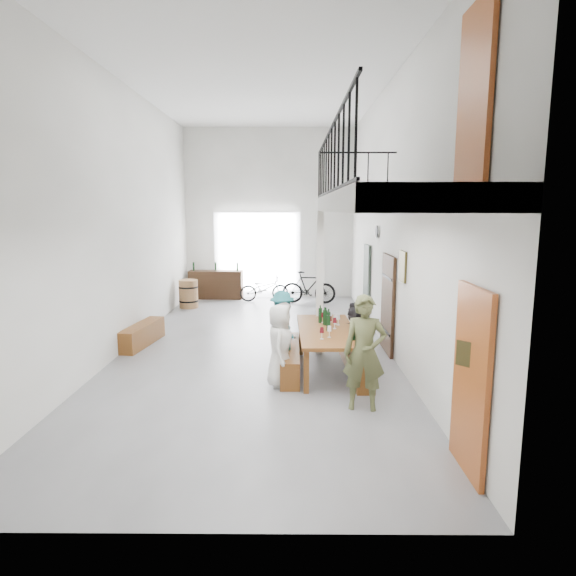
{
  "coord_description": "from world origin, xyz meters",
  "views": [
    {
      "loc": [
        0.74,
        -9.93,
        2.91
      ],
      "look_at": [
        0.67,
        -0.5,
        1.36
      ],
      "focal_mm": 30.0,
      "sensor_mm": 36.0,
      "label": 1
    }
  ],
  "objects_px": {
    "tasting_table": "(326,334)",
    "serving_counter": "(216,285)",
    "side_bench": "(142,335)",
    "bicycle_near": "(264,289)",
    "host_standing": "(364,353)",
    "oak_barrel": "(189,294)",
    "bench_inner": "(290,359)"
  },
  "relations": [
    {
      "from": "bench_inner",
      "to": "side_bench",
      "type": "distance_m",
      "value": 3.63
    },
    {
      "from": "oak_barrel",
      "to": "host_standing",
      "type": "distance_m",
      "value": 8.43
    },
    {
      "from": "tasting_table",
      "to": "serving_counter",
      "type": "height_order",
      "value": "serving_counter"
    },
    {
      "from": "side_bench",
      "to": "serving_counter",
      "type": "distance_m",
      "value": 5.57
    },
    {
      "from": "side_bench",
      "to": "bicycle_near",
      "type": "height_order",
      "value": "bicycle_near"
    },
    {
      "from": "oak_barrel",
      "to": "host_standing",
      "type": "xyz_separation_m",
      "value": [
        4.13,
        -7.33,
        0.43
      ]
    },
    {
      "from": "tasting_table",
      "to": "host_standing",
      "type": "height_order",
      "value": "host_standing"
    },
    {
      "from": "serving_counter",
      "to": "host_standing",
      "type": "xyz_separation_m",
      "value": [
        3.55,
        -8.85,
        0.39
      ]
    },
    {
      "from": "bench_inner",
      "to": "side_bench",
      "type": "height_order",
      "value": "bench_inner"
    },
    {
      "from": "tasting_table",
      "to": "oak_barrel",
      "type": "bearing_deg",
      "value": 121.75
    },
    {
      "from": "tasting_table",
      "to": "host_standing",
      "type": "distance_m",
      "value": 1.69
    },
    {
      "from": "tasting_table",
      "to": "oak_barrel",
      "type": "height_order",
      "value": "oak_barrel"
    },
    {
      "from": "side_bench",
      "to": "serving_counter",
      "type": "height_order",
      "value": "serving_counter"
    },
    {
      "from": "tasting_table",
      "to": "side_bench",
      "type": "xyz_separation_m",
      "value": [
        -3.87,
        1.71,
        -0.48
      ]
    },
    {
      "from": "bench_inner",
      "to": "serving_counter",
      "type": "xyz_separation_m",
      "value": [
        -2.46,
        7.21,
        0.23
      ]
    },
    {
      "from": "bench_inner",
      "to": "tasting_table",
      "type": "bearing_deg",
      "value": -1.01
    },
    {
      "from": "side_bench",
      "to": "bicycle_near",
      "type": "distance_m",
      "value": 5.58
    },
    {
      "from": "bench_inner",
      "to": "oak_barrel",
      "type": "height_order",
      "value": "oak_barrel"
    },
    {
      "from": "oak_barrel",
      "to": "serving_counter",
      "type": "height_order",
      "value": "serving_counter"
    },
    {
      "from": "side_bench",
      "to": "bench_inner",
      "type": "bearing_deg",
      "value": -27.83
    },
    {
      "from": "serving_counter",
      "to": "host_standing",
      "type": "relative_size",
      "value": 1.02
    },
    {
      "from": "side_bench",
      "to": "host_standing",
      "type": "relative_size",
      "value": 0.95
    },
    {
      "from": "tasting_table",
      "to": "host_standing",
      "type": "xyz_separation_m",
      "value": [
        0.43,
        -1.63,
        0.14
      ]
    },
    {
      "from": "bicycle_near",
      "to": "bench_inner",
      "type": "bearing_deg",
      "value": 178.41
    },
    {
      "from": "bench_inner",
      "to": "serving_counter",
      "type": "bearing_deg",
      "value": 108.91
    },
    {
      "from": "oak_barrel",
      "to": "bicycle_near",
      "type": "xyz_separation_m",
      "value": [
        2.19,
        1.05,
        -0.01
      ]
    },
    {
      "from": "host_standing",
      "to": "serving_counter",
      "type": "bearing_deg",
      "value": 119.55
    },
    {
      "from": "tasting_table",
      "to": "serving_counter",
      "type": "xyz_separation_m",
      "value": [
        -3.12,
        7.22,
        -0.25
      ]
    },
    {
      "from": "bench_inner",
      "to": "side_bench",
      "type": "xyz_separation_m",
      "value": [
        -3.21,
        1.7,
        -0.0
      ]
    },
    {
      "from": "host_standing",
      "to": "side_bench",
      "type": "bearing_deg",
      "value": 149.87
    },
    {
      "from": "serving_counter",
      "to": "bicycle_near",
      "type": "xyz_separation_m",
      "value": [
        1.61,
        -0.46,
        -0.05
      ]
    },
    {
      "from": "bench_inner",
      "to": "bicycle_near",
      "type": "xyz_separation_m",
      "value": [
        -0.85,
        6.75,
        0.17
      ]
    }
  ]
}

